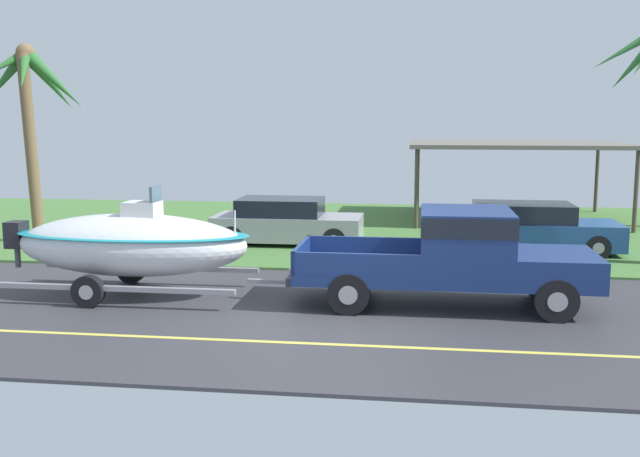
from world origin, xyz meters
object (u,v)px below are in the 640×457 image
object	(u,v)px
pickup_truck_towing	(464,253)
parked_sedan_near	(528,229)
boat_on_trailer	(131,244)
carport_awning	(515,146)
parked_sedan_far	(286,222)
palm_tree_near_right	(32,96)

from	to	relation	value
pickup_truck_towing	parked_sedan_near	size ratio (longest dim) A/B	1.28
boat_on_trailer	carport_awning	distance (m)	15.89
boat_on_trailer	parked_sedan_near	distance (m)	10.90
boat_on_trailer	parked_sedan_far	world-z (taller)	boat_on_trailer
parked_sedan_near	parked_sedan_far	bearing A→B (deg)	177.35
pickup_truck_towing	parked_sedan_far	distance (m)	8.10
parked_sedan_near	carport_awning	bearing A→B (deg)	86.84
parked_sedan_near	carport_awning	xyz separation A→B (m)	(0.36, 6.55, 2.04)
pickup_truck_towing	carport_awning	bearing A→B (deg)	79.07
carport_awning	parked_sedan_near	bearing A→B (deg)	-93.16
pickup_truck_towing	palm_tree_near_right	world-z (taller)	palm_tree_near_right
parked_sedan_far	pickup_truck_towing	bearing A→B (deg)	-53.98
pickup_truck_towing	parked_sedan_near	xyz separation A→B (m)	(2.10, 6.22, -0.39)
palm_tree_near_right	parked_sedan_near	bearing A→B (deg)	1.85
pickup_truck_towing	boat_on_trailer	xyz separation A→B (m)	(-6.83, -0.00, 0.03)
boat_on_trailer	parked_sedan_far	xyz separation A→B (m)	(2.08, 6.54, -0.42)
parked_sedan_far	palm_tree_near_right	world-z (taller)	palm_tree_near_right
pickup_truck_towing	palm_tree_near_right	size ratio (longest dim) A/B	1.04
pickup_truck_towing	carport_awning	world-z (taller)	carport_awning
boat_on_trailer	carport_awning	bearing A→B (deg)	53.95
pickup_truck_towing	carport_awning	size ratio (longest dim) A/B	0.81
pickup_truck_towing	boat_on_trailer	world-z (taller)	boat_on_trailer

